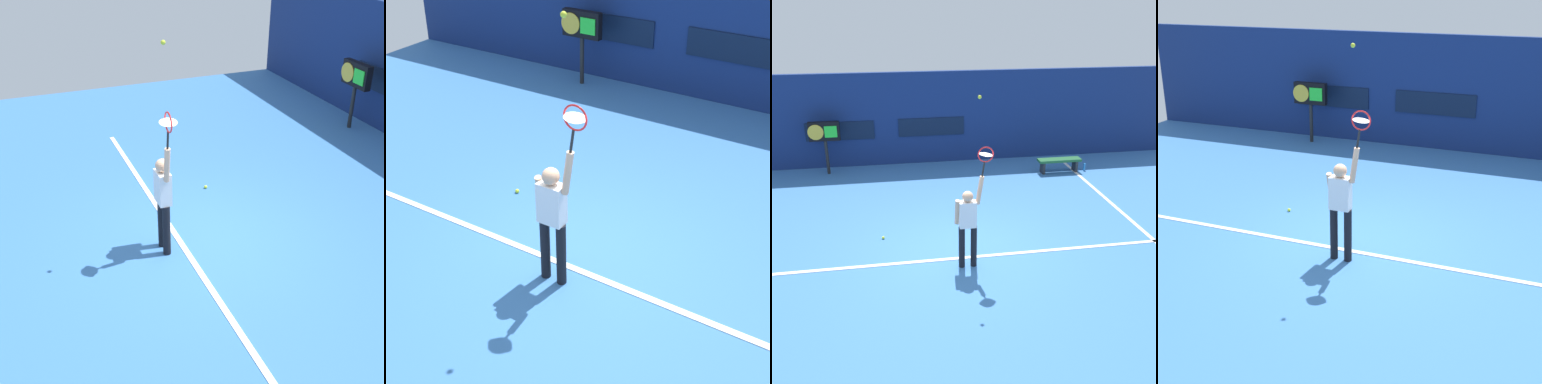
# 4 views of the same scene
# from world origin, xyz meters

# --- Properties ---
(ground_plane) EXTENTS (18.00, 18.00, 0.00)m
(ground_plane) POSITION_xyz_m (0.00, 0.00, 0.00)
(ground_plane) COLOR #3870B2
(back_wall) EXTENTS (18.00, 0.20, 3.07)m
(back_wall) POSITION_xyz_m (0.00, 6.30, 1.53)
(back_wall) COLOR navy
(back_wall) RESTS_ON ground_plane
(sponsor_banner_center) EXTENTS (2.20, 0.03, 0.60)m
(sponsor_banner_center) POSITION_xyz_m (0.00, 6.18, 1.26)
(sponsor_banner_center) COLOR #0C1933
(sponsor_banner_portside) EXTENTS (2.20, 0.03, 0.60)m
(sponsor_banner_portside) POSITION_xyz_m (-3.00, 6.18, 1.24)
(sponsor_banner_portside) COLOR #0C1933
(court_baseline) EXTENTS (10.00, 0.10, 0.01)m
(court_baseline) POSITION_xyz_m (0.00, -0.34, 0.01)
(court_baseline) COLOR white
(court_baseline) RESTS_ON ground_plane
(tennis_player) EXTENTS (0.57, 0.31, 1.99)m
(tennis_player) POSITION_xyz_m (0.03, -0.65, 1.01)
(tennis_player) COLOR black
(tennis_player) RESTS_ON ground_plane
(tennis_racket) EXTENTS (0.36, 0.27, 0.62)m
(tennis_racket) POSITION_xyz_m (0.37, -0.66, 2.39)
(tennis_racket) COLOR black
(tennis_ball) EXTENTS (0.07, 0.07, 0.07)m
(tennis_ball) POSITION_xyz_m (0.24, -0.66, 3.52)
(tennis_ball) COLOR #CCE033
(scoreboard_clock) EXTENTS (0.96, 0.20, 1.70)m
(scoreboard_clock) POSITION_xyz_m (-3.42, 5.60, 1.33)
(scoreboard_clock) COLOR black
(scoreboard_clock) RESTS_ON ground_plane
(spare_ball) EXTENTS (0.07, 0.07, 0.07)m
(spare_ball) POSITION_xyz_m (-1.71, 0.83, 0.03)
(spare_ball) COLOR #CCE033
(spare_ball) RESTS_ON ground_plane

